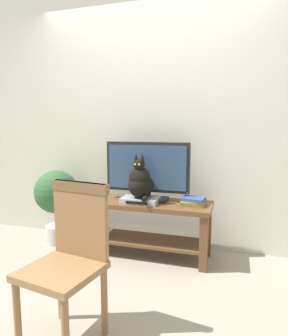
# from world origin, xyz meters

# --- Properties ---
(ground_plane) EXTENTS (12.00, 12.00, 0.00)m
(ground_plane) POSITION_xyz_m (0.00, 0.00, 0.00)
(ground_plane) COLOR gray
(back_wall) EXTENTS (7.00, 0.12, 2.80)m
(back_wall) POSITION_xyz_m (0.00, 0.89, 1.40)
(back_wall) COLOR beige
(back_wall) RESTS_ON ground
(tv_stand) EXTENTS (1.25, 0.44, 0.54)m
(tv_stand) POSITION_xyz_m (0.02, 0.49, 0.37)
(tv_stand) COLOR brown
(tv_stand) RESTS_ON ground
(tv) EXTENTS (0.82, 0.20, 0.57)m
(tv) POSITION_xyz_m (0.02, 0.55, 0.83)
(tv) COLOR black
(tv) RESTS_ON tv_stand
(media_box) EXTENTS (0.35, 0.24, 0.05)m
(media_box) POSITION_xyz_m (-0.02, 0.44, 0.56)
(media_box) COLOR #ADADB2
(media_box) RESTS_ON tv_stand
(cat) EXTENTS (0.24, 0.32, 0.41)m
(cat) POSITION_xyz_m (-0.02, 0.42, 0.74)
(cat) COLOR black
(cat) RESTS_ON media_box
(wooden_chair) EXTENTS (0.46, 0.46, 0.92)m
(wooden_chair) POSITION_xyz_m (-0.07, -0.73, 0.53)
(wooden_chair) COLOR olive
(wooden_chair) RESTS_ON ground
(book_stack) EXTENTS (0.23, 0.20, 0.07)m
(book_stack) POSITION_xyz_m (0.47, 0.48, 0.57)
(book_stack) COLOR olive
(book_stack) RESTS_ON tv_stand
(potted_plant) EXTENTS (0.46, 0.46, 0.79)m
(potted_plant) POSITION_xyz_m (-0.99, 0.52, 0.50)
(potted_plant) COLOR beige
(potted_plant) RESTS_ON ground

